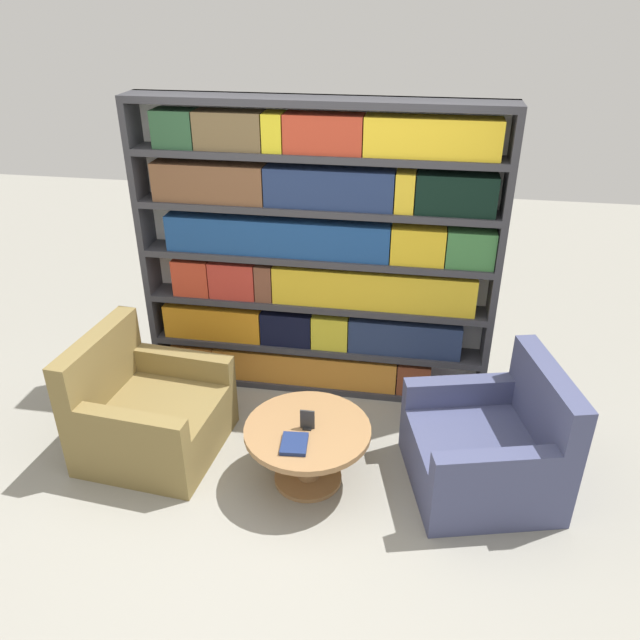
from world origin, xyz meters
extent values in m
plane|color=gray|center=(0.00, 0.00, 0.00)|extent=(14.00, 14.00, 0.00)
cube|color=silver|center=(0.00, 1.58, 1.15)|extent=(2.69, 0.05, 2.29)
cube|color=#333338|center=(-1.32, 1.45, 1.15)|extent=(0.05, 0.30, 2.29)
cube|color=#333338|center=(1.32, 1.45, 1.15)|extent=(0.05, 0.30, 2.29)
cube|color=#333338|center=(0.00, 1.45, 0.03)|extent=(2.59, 0.30, 0.05)
cube|color=#333338|center=(0.00, 1.45, 0.38)|extent=(2.59, 0.30, 0.05)
cube|color=#333338|center=(0.00, 1.45, 0.76)|extent=(2.59, 0.30, 0.05)
cube|color=#333338|center=(0.00, 1.45, 1.15)|extent=(2.59, 0.30, 0.05)
cube|color=#333338|center=(0.00, 1.45, 1.53)|extent=(2.59, 0.30, 0.05)
cube|color=#333338|center=(0.00, 1.45, 1.91)|extent=(2.59, 0.30, 0.05)
cube|color=#333338|center=(0.00, 1.45, 2.27)|extent=(2.59, 0.30, 0.05)
cube|color=orange|center=(-1.03, 1.43, 0.18)|extent=(0.36, 0.20, 0.27)
cube|color=orange|center=(-0.09, 1.43, 0.18)|extent=(1.50, 0.20, 0.27)
cube|color=brown|center=(0.80, 1.43, 0.18)|extent=(0.26, 0.20, 0.27)
cube|color=orange|center=(-0.83, 1.43, 0.54)|extent=(0.79, 0.20, 0.27)
cube|color=black|center=(-0.23, 1.43, 0.54)|extent=(0.40, 0.20, 0.27)
cube|color=gold|center=(0.12, 1.43, 0.54)|extent=(0.29, 0.20, 0.27)
cube|color=navy|center=(0.70, 1.43, 0.54)|extent=(0.86, 0.20, 0.27)
cube|color=#B53922|center=(-0.97, 1.43, 0.93)|extent=(0.29, 0.20, 0.29)
cube|color=#B03227|center=(-0.64, 1.43, 0.93)|extent=(0.36, 0.20, 0.29)
cube|color=brown|center=(-0.39, 1.43, 0.93)|extent=(0.13, 0.20, 0.29)
cube|color=gold|center=(0.44, 1.43, 0.93)|extent=(1.52, 0.20, 0.29)
cube|color=navy|center=(-0.29, 1.43, 1.30)|extent=(1.68, 0.20, 0.27)
cube|color=gold|center=(0.75, 1.43, 1.30)|extent=(0.38, 0.20, 0.27)
cube|color=#366F39|center=(1.12, 1.43, 1.30)|extent=(0.34, 0.20, 0.27)
cube|color=brown|center=(-0.77, 1.43, 1.69)|extent=(0.82, 0.20, 0.28)
cube|color=navy|center=(0.10, 1.43, 1.69)|extent=(0.91, 0.20, 0.28)
cube|color=gold|center=(0.63, 1.43, 1.69)|extent=(0.13, 0.20, 0.28)
cube|color=black|center=(0.98, 1.43, 1.69)|extent=(0.55, 0.20, 0.28)
cube|color=#264B2E|center=(-0.99, 1.43, 2.06)|extent=(0.30, 0.20, 0.26)
cube|color=brown|center=(-0.60, 1.43, 2.06)|extent=(0.48, 0.20, 0.26)
cube|color=gold|center=(-0.28, 1.43, 2.06)|extent=(0.14, 0.20, 0.26)
cube|color=#B13621|center=(0.06, 1.43, 2.06)|extent=(0.54, 0.20, 0.26)
cube|color=gold|center=(0.79, 1.43, 2.06)|extent=(0.90, 0.20, 0.26)
cube|color=olive|center=(-0.98, 0.47, 0.20)|extent=(0.96, 0.97, 0.39)
cube|color=olive|center=(-1.35, 0.50, 0.63)|extent=(0.22, 0.90, 0.48)
cube|color=olive|center=(-0.95, 0.08, 0.48)|extent=(0.75, 0.19, 0.19)
cube|color=olive|center=(-0.88, 0.85, 0.48)|extent=(0.75, 0.19, 0.19)
cube|color=#42476B|center=(1.26, 0.47, 0.20)|extent=(1.08, 1.08, 0.39)
cube|color=#42476B|center=(1.62, 0.56, 0.63)|extent=(0.36, 0.90, 0.48)
cube|color=#42476B|center=(1.10, 0.83, 0.48)|extent=(0.75, 0.30, 0.19)
cube|color=#42476B|center=(1.29, 0.08, 0.48)|extent=(0.75, 0.30, 0.19)
cylinder|color=olive|center=(0.14, 0.32, 0.20)|extent=(0.15, 0.15, 0.39)
cylinder|color=olive|center=(0.14, 0.32, 0.01)|extent=(0.45, 0.45, 0.03)
cylinder|color=olive|center=(0.14, 0.32, 0.41)|extent=(0.83, 0.83, 0.04)
cube|color=black|center=(0.14, 0.32, 0.44)|extent=(0.06, 0.06, 0.01)
cube|color=#2D2D2D|center=(0.14, 0.32, 0.50)|extent=(0.09, 0.01, 0.14)
cube|color=navy|center=(0.09, 0.13, 0.45)|extent=(0.18, 0.22, 0.03)
camera|label=1|loc=(0.74, -2.82, 2.95)|focal=35.00mm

